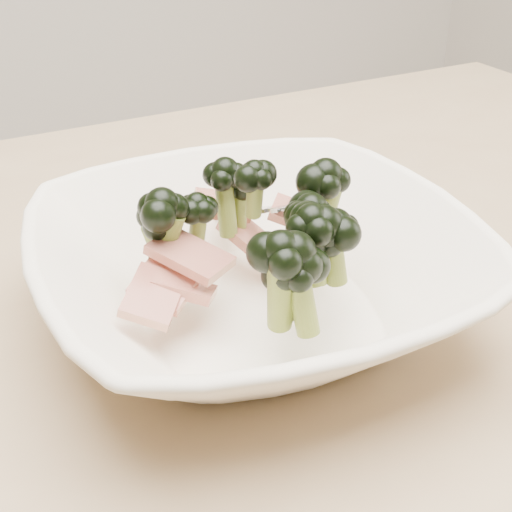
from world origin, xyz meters
TOP-DOWN VIEW (x-y plane):
  - dining_table at (0.00, 0.00)m, footprint 1.20×0.80m
  - broccoli_dish at (-0.03, -0.05)m, footprint 0.33×0.33m

SIDE VIEW (x-z plane):
  - dining_table at x=0.00m, z-range 0.28..1.03m
  - broccoli_dish at x=-0.03m, z-range 0.73..0.85m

